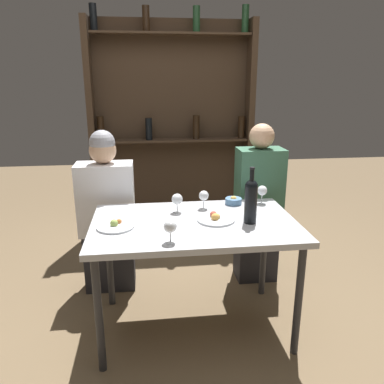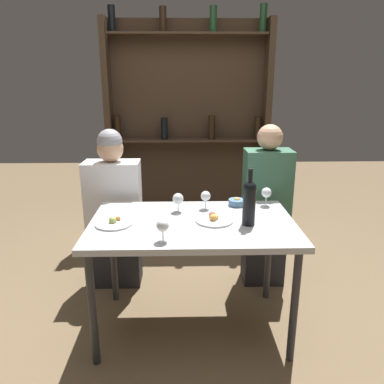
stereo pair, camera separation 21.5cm
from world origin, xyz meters
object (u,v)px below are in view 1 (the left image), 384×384
at_px(wine_bottle, 251,199).
at_px(wine_glass_1, 262,191).
at_px(food_plate_0, 115,226).
at_px(snack_bowl, 233,201).
at_px(seated_person_left, 107,216).
at_px(wine_glass_2, 177,200).
at_px(wine_glass_3, 170,227).
at_px(wine_glass_0, 204,196).
at_px(food_plate_1, 215,218).
at_px(seated_person_right, 258,209).

relative_size(wine_bottle, wine_glass_1, 2.70).
distance_m(wine_bottle, food_plate_0, 0.80).
relative_size(wine_bottle, snack_bowl, 3.03).
xyz_separation_m(wine_bottle, seated_person_left, (-0.90, 0.63, -0.30)).
distance_m(wine_glass_2, wine_glass_3, 0.46).
xyz_separation_m(wine_glass_1, wine_glass_2, (-0.59, -0.11, -0.00)).
relative_size(wine_glass_1, snack_bowl, 1.12).
height_order(wine_bottle, snack_bowl, wine_bottle).
relative_size(wine_bottle, seated_person_left, 0.28).
bearing_deg(food_plate_0, wine_glass_0, 25.38).
relative_size(snack_bowl, seated_person_left, 0.09).
distance_m(food_plate_1, snack_bowl, 0.34).
bearing_deg(seated_person_left, food_plate_0, -79.55).
height_order(wine_glass_0, food_plate_1, wine_glass_0).
bearing_deg(seated_person_right, snack_bowl, -133.34).
xyz_separation_m(food_plate_0, seated_person_right, (1.03, 0.61, -0.15)).
bearing_deg(wine_glass_1, wine_glass_2, -169.71).
relative_size(wine_glass_0, wine_glass_2, 0.99).
xyz_separation_m(food_plate_0, seated_person_left, (-0.11, 0.61, -0.16)).
bearing_deg(wine_glass_0, snack_bowl, 16.72).
bearing_deg(wine_glass_2, wine_glass_3, -99.28).
relative_size(wine_bottle, food_plate_1, 1.48).
distance_m(food_plate_1, seated_person_left, 0.92).
height_order(wine_bottle, food_plate_1, wine_bottle).
height_order(wine_glass_0, food_plate_0, wine_glass_0).
bearing_deg(food_plate_0, wine_glass_1, 18.35).
xyz_separation_m(food_plate_1, snack_bowl, (0.18, 0.29, 0.01)).
xyz_separation_m(wine_glass_1, seated_person_left, (-1.08, 0.29, -0.24)).
distance_m(wine_bottle, snack_bowl, 0.37).
relative_size(wine_glass_0, wine_glass_3, 0.98).
distance_m(wine_glass_3, seated_person_right, 1.15).
bearing_deg(food_plate_1, snack_bowl, 58.20).
bearing_deg(snack_bowl, seated_person_left, 162.36).
relative_size(wine_glass_1, wine_glass_3, 1.01).
relative_size(wine_glass_0, food_plate_1, 0.53).
bearing_deg(food_plate_1, seated_person_left, 141.26).
bearing_deg(wine_glass_2, seated_person_right, 30.94).
bearing_deg(seated_person_right, wine_glass_3, -130.75).
bearing_deg(seated_person_left, wine_glass_1, -14.95).
distance_m(wine_bottle, wine_glass_1, 0.39).
xyz_separation_m(wine_glass_1, wine_glass_3, (-0.66, -0.56, -0.00)).
bearing_deg(wine_glass_1, seated_person_right, 76.59).
xyz_separation_m(wine_glass_2, food_plate_1, (0.22, -0.17, -0.07)).
bearing_deg(food_plate_0, wine_bottle, -1.50).
bearing_deg(wine_glass_2, wine_glass_1, 10.29).
relative_size(wine_bottle, seated_person_right, 0.27).
distance_m(wine_glass_1, seated_person_left, 1.14).
distance_m(snack_bowl, seated_person_right, 0.42).
relative_size(wine_glass_3, snack_bowl, 1.11).
relative_size(wine_glass_1, food_plate_0, 0.58).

